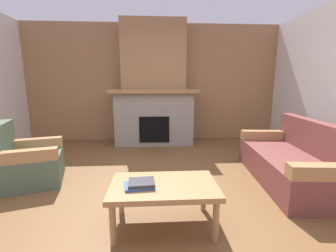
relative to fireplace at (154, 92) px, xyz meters
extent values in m
plane|color=brown|center=(0.00, -2.62, -1.16)|extent=(9.00, 9.00, 0.00)
cube|color=#997047|center=(0.00, 0.38, 0.19)|extent=(6.00, 0.12, 2.70)
cube|color=gray|center=(0.00, -0.03, -0.59)|extent=(1.70, 0.70, 1.15)
cube|color=black|center=(0.00, -0.36, -0.78)|extent=(0.64, 0.08, 0.56)
cube|color=#997047|center=(0.00, -0.08, 0.03)|extent=(1.90, 0.82, 0.08)
cube|color=#997047|center=(0.00, 0.07, 0.80)|extent=(1.40, 0.50, 1.47)
cube|color=brown|center=(1.86, -2.24, -0.96)|extent=(1.01, 1.87, 0.40)
cube|color=brown|center=(2.20, -2.27, -0.54)|extent=(0.33, 1.81, 0.45)
cube|color=#A87A4C|center=(1.94, -1.42, -0.69)|extent=(0.85, 0.24, 0.15)
cube|color=#A87A4C|center=(1.78, -3.06, -0.69)|extent=(0.85, 0.24, 0.15)
cube|color=#4C604C|center=(-1.69, -2.06, -0.96)|extent=(0.95, 0.95, 0.40)
cube|color=#4C604C|center=(-1.99, -2.14, -0.54)|extent=(0.35, 0.77, 0.45)
cube|color=#A87A4C|center=(-1.60, -2.35, -0.69)|extent=(0.77, 0.35, 0.15)
cube|color=#A87A4C|center=(-1.78, -1.76, -0.69)|extent=(0.77, 0.35, 0.15)
cube|color=#A87A4C|center=(0.09, -3.13, -0.76)|extent=(1.00, 0.60, 0.05)
cylinder|color=#A87A4C|center=(-0.35, -3.37, -0.97)|extent=(0.06, 0.06, 0.38)
cylinder|color=#A87A4C|center=(0.53, -3.37, -0.97)|extent=(0.06, 0.06, 0.38)
cylinder|color=#A87A4C|center=(-0.35, -2.89, -0.97)|extent=(0.06, 0.06, 0.38)
cylinder|color=#A87A4C|center=(0.53, -2.89, -0.97)|extent=(0.06, 0.06, 0.38)
cube|color=#335699|center=(-0.14, -3.18, -0.72)|extent=(0.29, 0.23, 0.03)
cube|color=#2D2D33|center=(-0.12, -3.17, -0.69)|extent=(0.25, 0.22, 0.03)
camera|label=1|loc=(0.01, -5.09, 0.20)|focal=23.96mm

